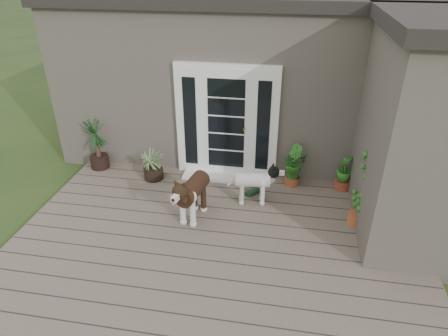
# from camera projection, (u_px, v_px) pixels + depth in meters

# --- Properties ---
(deck) EXTENTS (6.20, 4.60, 0.12)m
(deck) POSITION_uv_depth(u_px,v_px,m) (215.00, 249.00, 5.92)
(deck) COLOR #6B5B4C
(deck) RESTS_ON ground
(house_main) EXTENTS (7.40, 4.00, 3.10)m
(house_main) POSITION_uv_depth(u_px,v_px,m) (251.00, 74.00, 8.87)
(house_main) COLOR #665E54
(house_main) RESTS_ON ground
(house_wing) EXTENTS (1.60, 2.40, 3.10)m
(house_wing) POSITION_uv_depth(u_px,v_px,m) (426.00, 142.00, 5.71)
(house_wing) COLOR #665E54
(house_wing) RESTS_ON ground
(door_unit) EXTENTS (1.90, 0.14, 2.15)m
(door_unit) POSITION_uv_depth(u_px,v_px,m) (227.00, 122.00, 7.30)
(door_unit) COLOR white
(door_unit) RESTS_ON deck
(door_step) EXTENTS (1.60, 0.40, 0.05)m
(door_step) POSITION_uv_depth(u_px,v_px,m) (225.00, 177.00, 7.63)
(door_step) COLOR white
(door_step) RESTS_ON deck
(brindle_dog) EXTENTS (0.58, 1.02, 0.80)m
(brindle_dog) POSITION_uv_depth(u_px,v_px,m) (193.00, 197.00, 6.33)
(brindle_dog) COLOR #3B2215
(brindle_dog) RESTS_ON deck
(white_dog) EXTENTS (0.82, 0.44, 0.65)m
(white_dog) POSITION_uv_depth(u_px,v_px,m) (253.00, 186.00, 6.76)
(white_dog) COLOR white
(white_dog) RESTS_ON deck
(spider_plant) EXTENTS (0.80, 0.80, 0.65)m
(spider_plant) POSITION_uv_depth(u_px,v_px,m) (153.00, 163.00, 7.48)
(spider_plant) COLOR #90A465
(spider_plant) RESTS_ON deck
(yucca) EXTENTS (0.77, 0.77, 1.01)m
(yucca) POSITION_uv_depth(u_px,v_px,m) (97.00, 145.00, 7.78)
(yucca) COLOR #113312
(yucca) RESTS_ON deck
(herb_a) EXTENTS (0.63, 0.63, 0.57)m
(herb_a) POSITION_uv_depth(u_px,v_px,m) (293.00, 171.00, 7.31)
(herb_a) COLOR #185719
(herb_a) RESTS_ON deck
(herb_b) EXTENTS (0.44, 0.44, 0.58)m
(herb_b) POSITION_uv_depth(u_px,v_px,m) (293.00, 171.00, 7.30)
(herb_b) COLOR #1F601B
(herb_b) RESTS_ON deck
(herb_c) EXTENTS (0.38, 0.38, 0.53)m
(herb_c) POSITION_uv_depth(u_px,v_px,m) (344.00, 176.00, 7.19)
(herb_c) COLOR #1E631C
(herb_c) RESTS_ON deck
(sapling) EXTENTS (0.47, 0.47, 1.46)m
(sapling) POSITION_uv_depth(u_px,v_px,m) (363.00, 185.00, 6.01)
(sapling) COLOR #1B611D
(sapling) RESTS_ON deck
(clog_left) EXTENTS (0.19, 0.34, 0.10)m
(clog_left) POSITION_uv_depth(u_px,v_px,m) (253.00, 182.00, 7.43)
(clog_left) COLOR #163719
(clog_left) RESTS_ON deck
(clog_right) EXTENTS (0.33, 0.34, 0.10)m
(clog_right) POSITION_uv_depth(u_px,v_px,m) (252.00, 192.00, 7.12)
(clog_right) COLOR #16391D
(clog_right) RESTS_ON deck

